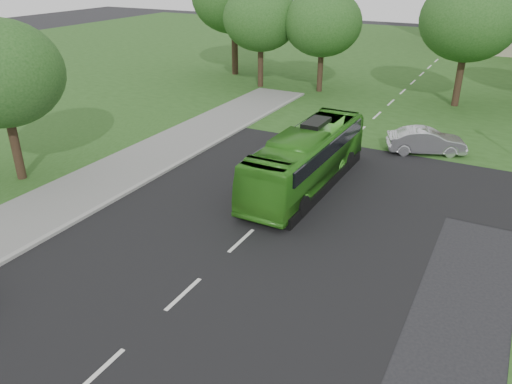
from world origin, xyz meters
TOP-DOWN VIEW (x-y plane):
  - ground at (0.00, 0.00)m, footprint 160.00×160.00m
  - street_surfaces at (-0.38, 22.75)m, footprint 120.00×120.00m
  - tree_park_a at (-11.62, 26.01)m, footprint 6.36×6.36m
  - tree_park_b at (-6.37, 26.80)m, footprint 6.32×6.32m
  - tree_park_c at (4.56, 27.42)m, footprint 7.00×7.00m
  - tree_side_near at (-13.17, 2.18)m, footprint 5.99×5.99m
  - bus at (0.16, 8.28)m, footprint 2.53×10.38m
  - sedan at (4.55, 15.80)m, footprint 4.67×3.08m

SIDE VIEW (x-z plane):
  - ground at x=0.00m, z-range 0.00..0.00m
  - street_surfaces at x=-0.38m, z-range -0.05..0.10m
  - sedan at x=4.55m, z-range 0.00..1.45m
  - bus at x=0.16m, z-range 0.00..2.88m
  - tree_side_near at x=-13.17m, z-range 1.42..9.38m
  - tree_park_b at x=-6.37m, z-range 1.44..9.73m
  - tree_park_a at x=-11.62m, z-range 1.51..9.96m
  - tree_park_c at x=4.56m, z-range 1.66..10.96m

